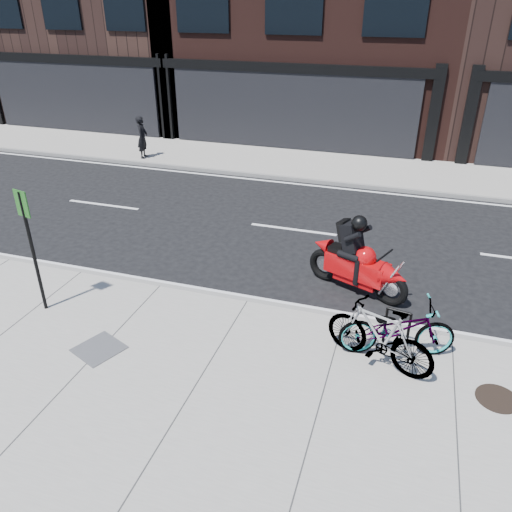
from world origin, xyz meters
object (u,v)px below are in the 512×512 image
(pedestrian, at_px, (142,137))
(manhole_cover, at_px, (497,399))
(sign_post, at_px, (31,241))
(bike_rack, at_px, (397,325))
(bicycle_rear, at_px, (380,335))
(bicycle_front, at_px, (397,328))
(motorcycle, at_px, (362,263))
(utility_grate, at_px, (99,349))

(pedestrian, relative_size, manhole_cover, 2.38)
(pedestrian, bearing_deg, sign_post, -174.12)
(bike_rack, xyz_separation_m, bicycle_rear, (-0.27, -0.57, 0.13))
(bicycle_front, xyz_separation_m, motorcycle, (-0.86, 2.05, 0.07))
(bike_rack, relative_size, sign_post, 0.31)
(bike_rack, distance_m, utility_grate, 5.31)
(bicycle_front, bearing_deg, utility_grate, 91.07)
(manhole_cover, bearing_deg, bicycle_rear, 170.86)
(motorcycle, bearing_deg, sign_post, -133.04)
(bicycle_rear, height_order, manhole_cover, bicycle_rear)
(bike_rack, distance_m, motorcycle, 2.04)
(sign_post, bearing_deg, pedestrian, 121.99)
(sign_post, bearing_deg, bicycle_front, 19.50)
(pedestrian, xyz_separation_m, sign_post, (3.26, -9.97, 0.71))
(bicycle_front, distance_m, manhole_cover, 1.84)
(bicycle_front, relative_size, sign_post, 0.79)
(bicycle_rear, height_order, sign_post, sign_post)
(motorcycle, bearing_deg, bicycle_rear, -54.07)
(bike_rack, distance_m, pedestrian, 13.56)
(motorcycle, xyz_separation_m, utility_grate, (-4.16, -3.54, -0.58))
(motorcycle, xyz_separation_m, sign_post, (-5.93, -2.72, 0.91))
(bike_rack, height_order, manhole_cover, bike_rack)
(utility_grate, bearing_deg, sign_post, 155.13)
(bicycle_rear, relative_size, manhole_cover, 2.92)
(manhole_cover, bearing_deg, sign_post, 179.96)
(bicycle_rear, bearing_deg, motorcycle, -146.18)
(bike_rack, bearing_deg, motorcycle, 114.73)
(bike_rack, bearing_deg, sign_post, -172.69)
(bicycle_rear, height_order, motorcycle, motorcycle)
(sign_post, bearing_deg, motorcycle, 38.52)
(motorcycle, bearing_deg, bike_rack, -42.96)
(bike_rack, distance_m, bicycle_front, 0.21)
(motorcycle, relative_size, pedestrian, 1.44)
(bicycle_front, xyz_separation_m, utility_grate, (-5.02, -1.49, -0.52))
(bicycle_rear, relative_size, sign_post, 0.77)
(motorcycle, bearing_deg, manhole_cover, -25.31)
(bicycle_rear, bearing_deg, pedestrian, -114.48)
(utility_grate, xyz_separation_m, sign_post, (-1.77, 0.82, 1.49))
(sign_post, bearing_deg, utility_grate, -11.00)
(bicycle_front, relative_size, motorcycle, 0.88)
(bicycle_front, bearing_deg, bicycle_rear, 128.38)
(pedestrian, distance_m, sign_post, 10.52)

